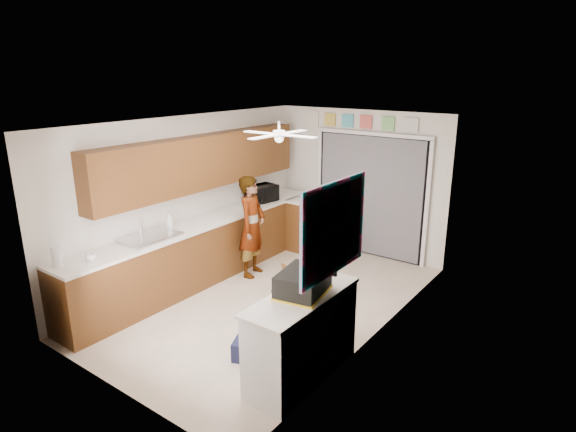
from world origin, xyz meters
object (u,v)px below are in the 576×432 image
Objects in this scene: suitcase at (303,282)px; soap_bottle at (169,220)px; navy_crate at (250,349)px; man at (252,227)px; paper_towel_roll at (56,256)px; cup at (91,257)px; dog at (292,282)px; microwave at (262,193)px; cardboard_box at (272,357)px.

soap_bottle is at bearing 157.52° from suitcase.
man is (-1.49, 1.81, 0.69)m from navy_crate.
paper_towel_roll is 2.93m from suitcase.
cup is 0.23× the size of dog.
soap_bottle is at bearing -173.81° from microwave.
man is (0.43, 2.47, -0.19)m from cup.
soap_bottle is at bearing 96.97° from cup.
man reaches higher than soap_bottle.
microwave is 3.46m from navy_crate.
paper_towel_roll is (-0.17, -0.32, 0.08)m from cup.
man is (0.59, 2.80, -0.26)m from paper_towel_roll.
man is at bearing 130.96° from suitcase.
navy_crate is 1.70m from dog.
man reaches higher than microwave.
cup is at bearing -107.81° from dog.
paper_towel_roll is at bearing -117.45° from cup.
paper_towel_roll reaches higher than dog.
cardboard_box is 1.04× the size of navy_crate.
dog is at bearing 30.71° from soap_bottle.
dog is (0.92, -0.22, -0.61)m from man.
cup is 0.21× the size of suitcase.
microwave is 3.64m from paper_towel_roll.
cardboard_box is at bearing 1.40° from navy_crate.
navy_crate is at bearing -155.77° from man.
soap_bottle reaches higher than paper_towel_roll.
soap_bottle is 0.17× the size of man.
microwave reaches higher than cardboard_box.
cup is 2.74m from dog.
soap_bottle is at bearing 136.86° from man.
paper_towel_roll is at bearing 152.84° from man.
microwave is 0.32× the size of man.
cup is 0.07× the size of man.
paper_towel_roll is at bearing -168.32° from suitcase.
cup is at bearing 155.05° from man.
cardboard_box is 0.31m from navy_crate.
cup is (0.17, -1.36, -0.09)m from soap_bottle.
paper_towel_roll is 0.67× the size of navy_crate.
cardboard_box is at bearing 16.74° from cup.
suitcase is at bearing -37.98° from dog.
soap_bottle is 2.67m from cardboard_box.
dog reaches higher than navy_crate.
dog is at bearing 59.62° from paper_towel_roll.
dog is (1.34, 2.26, -0.79)m from cup.
navy_crate is (2.08, 0.98, -0.95)m from paper_towel_roll.
cardboard_box is at bearing -130.08° from microwave.
paper_towel_roll is 2.76m from cardboard_box.
man is at bearing 80.25° from cup.
paper_towel_roll is 2.49m from navy_crate.
dog is at bearing 59.22° from cup.
paper_towel_roll is 0.65× the size of cardboard_box.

